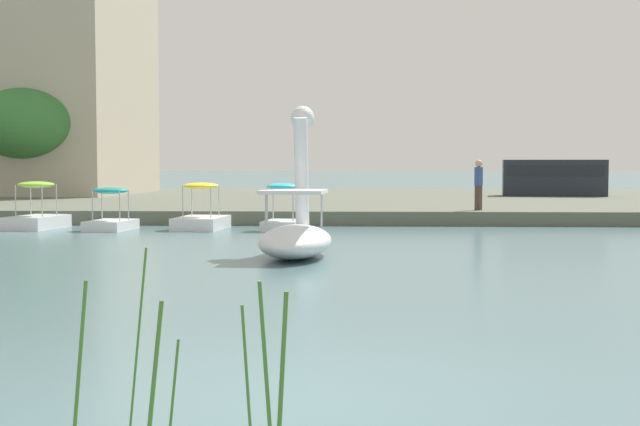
{
  "coord_description": "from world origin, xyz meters",
  "views": [
    {
      "loc": [
        0.55,
        -7.25,
        2.03
      ],
      "look_at": [
        -0.46,
        15.13,
        0.73
      ],
      "focal_mm": 47.68,
      "sensor_mm": 36.0,
      "label": 1
    }
  ],
  "objects": [
    {
      "name": "ground_plane",
      "position": [
        0.0,
        0.0,
        0.0
      ],
      "size": [
        500.78,
        500.78,
        0.0
      ],
      "primitive_type": "plane",
      "color": "slate"
    },
    {
      "name": "shore_bank_far",
      "position": [
        0.0,
        33.82,
        0.24
      ],
      "size": [
        146.56,
        26.61,
        0.47
      ],
      "primitive_type": "cube",
      "color": "#5B6051",
      "rests_on": "ground_plane"
    },
    {
      "name": "swan_boat",
      "position": [
        -0.8,
        11.12,
        0.61
      ],
      "size": [
        1.74,
        3.35,
        3.36
      ],
      "color": "white",
      "rests_on": "ground_plane"
    },
    {
      "name": "pedal_boat_cyan",
      "position": [
        -1.76,
        18.73,
        0.47
      ],
      "size": [
        1.27,
        1.84,
        1.44
      ],
      "color": "white",
      "rests_on": "ground_plane"
    },
    {
      "name": "pedal_boat_yellow",
      "position": [
        -4.35,
        19.0,
        0.41
      ],
      "size": [
        1.56,
        2.39,
        1.45
      ],
      "color": "white",
      "rests_on": "ground_plane"
    },
    {
      "name": "pedal_boat_teal",
      "position": [
        -7.06,
        18.48,
        0.4
      ],
      "size": [
        1.36,
        1.91,
        1.32
      ],
      "color": "white",
      "rests_on": "ground_plane"
    },
    {
      "name": "pedal_boat_lime",
      "position": [
        -9.54,
        18.91,
        0.42
      ],
      "size": [
        1.59,
        2.27,
        1.49
      ],
      "color": "white",
      "rests_on": "ground_plane"
    },
    {
      "name": "tree_sapling_by_fence",
      "position": [
        -15.14,
        32.69,
        3.92
      ],
      "size": [
        5.91,
        6.02,
        5.21
      ],
      "color": "#4C3823",
      "rests_on": "shore_bank_far"
    },
    {
      "name": "person_on_path",
      "position": [
        4.61,
        21.58,
        1.42
      ],
      "size": [
        0.29,
        0.28,
        1.7
      ],
      "color": "#47382D",
      "rests_on": "shore_bank_far"
    },
    {
      "name": "parked_van",
      "position": [
        10.11,
        34.71,
        1.43
      ],
      "size": [
        5.07,
        2.39,
        1.77
      ],
      "color": "#1E232D",
      "rests_on": "shore_bank_far"
    },
    {
      "name": "reed_clump_foreground",
      "position": [
        -1.06,
        -1.49,
        0.58
      ],
      "size": [
        3.04,
        0.99,
        1.42
      ],
      "color": "#4C7F33",
      "rests_on": "ground_plane"
    }
  ]
}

